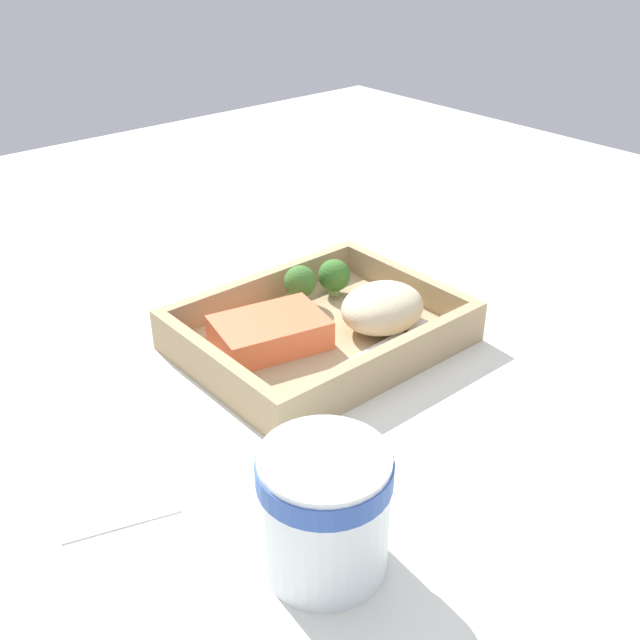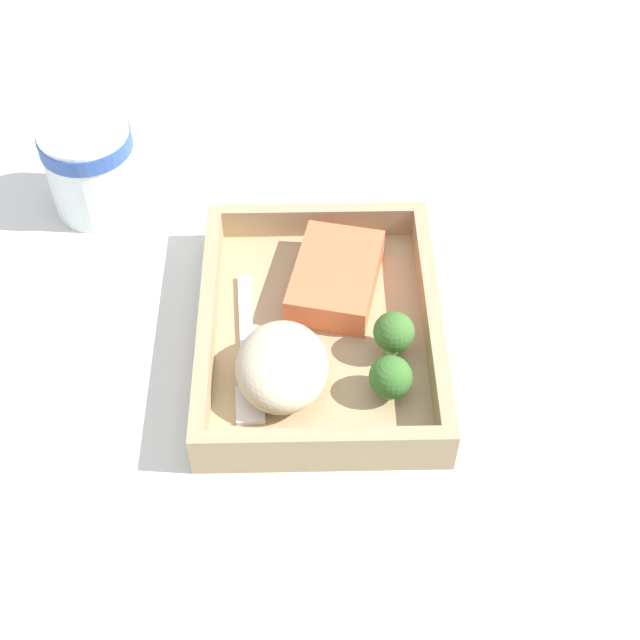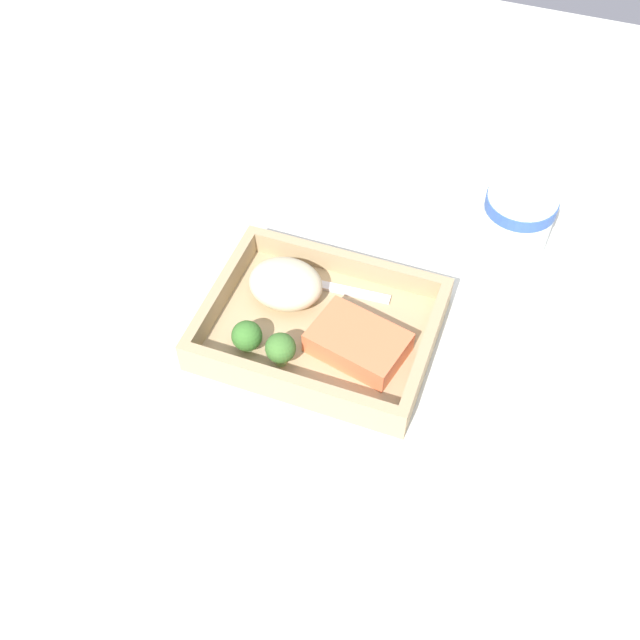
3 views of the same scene
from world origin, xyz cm
name	(u,v)px [view 1 (image 1 of 3)]	position (x,y,z in cm)	size (l,w,h in cm)	color
ground_plane	(320,353)	(0.00, 0.00, -1.00)	(160.00, 160.00, 2.00)	silver
takeout_tray	(320,339)	(0.00, 0.00, 0.60)	(25.19, 19.49, 1.20)	tan
tray_rim	(320,320)	(0.00, 0.00, 2.66)	(25.19, 19.49, 2.92)	tan
salmon_fillet	(270,332)	(-4.89, 1.43, 2.58)	(10.07, 6.80, 2.77)	#EE6F44
mashed_potatoes	(382,308)	(5.27, -3.04, 3.42)	(8.53, 7.20, 4.43)	beige
broccoli_floret_1	(334,276)	(6.43, 5.25, 3.31)	(3.36, 3.36, 3.87)	#81A263
broccoli_floret_2	(300,283)	(2.30, 5.78, 3.67)	(3.30, 3.30, 4.24)	#7CA558
fork	(380,348)	(2.33, -5.87, 1.42)	(15.88, 2.74, 0.44)	silver
paper_cup	(324,505)	(-17.39, -20.75, 4.93)	(8.41, 8.41, 8.82)	white
receipt_slip	(110,476)	(-24.21, -4.21, 0.12)	(8.17, 11.23, 0.24)	white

